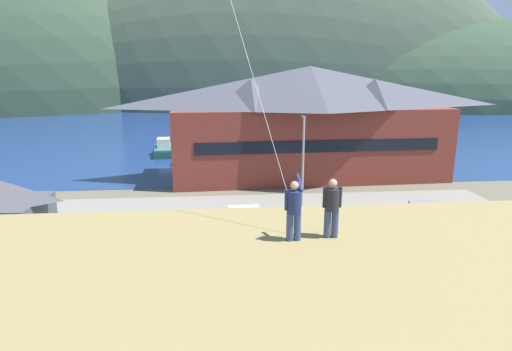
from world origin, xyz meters
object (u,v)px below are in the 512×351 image
moored_boat_wharfside (164,149)px  parked_car_back_row_left (448,252)px  parked_car_mid_row_near (207,249)px  parked_car_mid_row_far (425,216)px  person_kite_flyer (294,208)px  parked_car_mid_row_center (243,221)px  parking_light_pole (303,158)px  wharf_dock (191,151)px  person_companion (332,206)px  parked_car_lone_by_shed (313,246)px  harbor_lodge (309,120)px  moored_boat_outer_mooring (219,146)px

moored_boat_wharfside → parked_car_back_row_left: (19.34, -34.31, 0.34)m
parked_car_back_row_left → parked_car_mid_row_near: (-13.15, 1.55, 0.00)m
parked_car_mid_row_far → person_kite_flyer: size_ratio=2.33×
moored_boat_wharfside → parked_car_back_row_left: 39.39m
parked_car_mid_row_center → parking_light_pole: (4.83, 4.62, 3.20)m
wharf_dock → person_companion: bearing=-81.3°
moored_boat_wharfside → parked_car_mid_row_center: (8.44, -28.41, 0.34)m
wharf_dock → parked_car_mid_row_near: parked_car_mid_row_near is taller
parked_car_back_row_left → person_companion: person_companion is taller
moored_boat_wharfside → person_kite_flyer: (9.03, -43.77, 6.31)m
parked_car_lone_by_shed → person_kite_flyer: person_kite_flyer is taller
harbor_lodge → parked_car_mid_row_far: bearing=-72.7°
moored_boat_wharfside → person_companion: bearing=-76.9°
person_kite_flyer → parked_car_mid_row_far: bearing=52.2°
parked_car_back_row_left → parked_car_mid_row_far: bearing=75.5°
harbor_lodge → parked_car_mid_row_near: bearing=-116.3°
harbor_lodge → parked_car_back_row_left: 22.13m
harbor_lodge → moored_boat_outer_mooring: harbor_lodge is taller
wharf_dock → parked_car_lone_by_shed: 34.19m
moored_boat_wharfside → parked_car_mid_row_far: moored_boat_wharfside is taller
wharf_dock → harbor_lodge: bearing=-46.3°
parked_car_back_row_left → person_kite_flyer: size_ratio=2.31×
harbor_lodge → parking_light_pole: harbor_lodge is taller
harbor_lodge → parked_car_mid_row_center: 17.82m
harbor_lodge → wharf_dock: size_ratio=1.85×
parked_car_mid_row_near → person_kite_flyer: (2.84, -11.00, 5.96)m
person_companion → parked_car_mid_row_center: bearing=96.4°
parked_car_back_row_left → person_companion: 14.38m
harbor_lodge → person_companion: size_ratio=16.39×
moored_boat_outer_mooring → person_companion: size_ratio=4.45×
harbor_lodge → parked_car_mid_row_near: size_ratio=6.75×
person_kite_flyer → person_companion: (1.12, 0.12, -0.02)m
person_kite_flyer → moored_boat_outer_mooring: bearing=92.6°
person_kite_flyer → parked_car_back_row_left: bearing=42.5°
parked_car_back_row_left → person_kite_flyer: bearing=-137.5°
parked_car_mid_row_near → parked_car_mid_row_center: (2.26, 4.35, 0.00)m
parked_car_mid_row_center → person_companion: bearing=-83.6°
moored_boat_wharfside → parked_car_mid_row_near: 33.34m
parked_car_back_row_left → parking_light_pole: parking_light_pole is taller
parked_car_back_row_left → parking_light_pole: 12.56m
wharf_dock → moored_boat_wharfside: size_ratio=2.22×
parked_car_lone_by_shed → person_companion: (-1.98, -10.75, 5.95)m
parked_car_mid_row_near → parking_light_pole: size_ratio=0.58×
wharf_dock → parked_car_back_row_left: 37.98m
moored_boat_wharfside → moored_boat_outer_mooring: bearing=12.9°
parked_car_mid_row_far → parking_light_pole: parking_light_pole is taller
moored_boat_wharfside → parking_light_pole: 27.47m
moored_boat_wharfside → parking_light_pole: bearing=-60.8°
wharf_dock → parked_car_lone_by_shed: (8.71, -33.06, 0.71)m
moored_boat_wharfside → parked_car_mid_row_far: 35.33m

